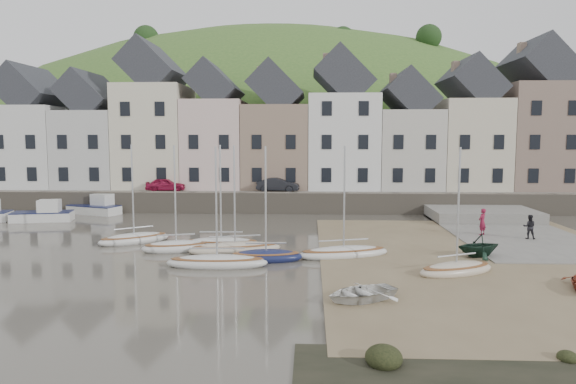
{
  "coord_description": "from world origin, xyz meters",
  "views": [
    {
      "loc": [
        1.47,
        -28.21,
        6.6
      ],
      "look_at": [
        0.0,
        6.0,
        3.0
      ],
      "focal_mm": 33.07,
      "sensor_mm": 36.0,
      "label": 1
    }
  ],
  "objects_px": {
    "rowboat_white": "(361,292)",
    "person_dark": "(529,227)",
    "sailboat_0": "(134,239)",
    "person_red": "(482,222)",
    "car_right": "(278,185)",
    "car_left": "(166,185)",
    "rowboat_green": "(478,245)"
  },
  "relations": [
    {
      "from": "rowboat_white",
      "to": "person_dark",
      "type": "height_order",
      "value": "person_dark"
    },
    {
      "from": "sailboat_0",
      "to": "person_dark",
      "type": "distance_m",
      "value": 24.93
    },
    {
      "from": "sailboat_0",
      "to": "person_red",
      "type": "height_order",
      "value": "sailboat_0"
    },
    {
      "from": "rowboat_white",
      "to": "person_dark",
      "type": "distance_m",
      "value": 17.61
    },
    {
      "from": "sailboat_0",
      "to": "car_right",
      "type": "relative_size",
      "value": 1.65
    },
    {
      "from": "sailboat_0",
      "to": "car_right",
      "type": "height_order",
      "value": "sailboat_0"
    },
    {
      "from": "sailboat_0",
      "to": "car_left",
      "type": "distance_m",
      "value": 15.94
    },
    {
      "from": "person_red",
      "to": "person_dark",
      "type": "xyz_separation_m",
      "value": [
        2.55,
        -1.26,
        -0.11
      ]
    },
    {
      "from": "rowboat_green",
      "to": "person_dark",
      "type": "relative_size",
      "value": 1.6
    },
    {
      "from": "rowboat_green",
      "to": "person_red",
      "type": "xyz_separation_m",
      "value": [
        2.19,
        6.29,
        0.29
      ]
    },
    {
      "from": "sailboat_0",
      "to": "car_left",
      "type": "bearing_deg",
      "value": 98.33
    },
    {
      "from": "sailboat_0",
      "to": "car_right",
      "type": "bearing_deg",
      "value": 62.88
    },
    {
      "from": "rowboat_green",
      "to": "car_left",
      "type": "xyz_separation_m",
      "value": [
        -22.41,
        18.94,
        1.5
      ]
    },
    {
      "from": "sailboat_0",
      "to": "person_dark",
      "type": "xyz_separation_m",
      "value": [
        24.86,
        1.74,
        0.63
      ]
    },
    {
      "from": "sailboat_0",
      "to": "person_red",
      "type": "relative_size",
      "value": 3.6
    },
    {
      "from": "rowboat_green",
      "to": "person_dark",
      "type": "height_order",
      "value": "person_dark"
    },
    {
      "from": "rowboat_white",
      "to": "person_red",
      "type": "xyz_separation_m",
      "value": [
        9.3,
        14.27,
        0.62
      ]
    },
    {
      "from": "rowboat_white",
      "to": "rowboat_green",
      "type": "xyz_separation_m",
      "value": [
        7.11,
        7.98,
        0.33
      ]
    },
    {
      "from": "car_right",
      "to": "person_dark",
      "type": "bearing_deg",
      "value": -124.61
    },
    {
      "from": "sailboat_0",
      "to": "car_left",
      "type": "xyz_separation_m",
      "value": [
        -2.29,
        15.65,
        1.94
      ]
    },
    {
      "from": "rowboat_green",
      "to": "person_red",
      "type": "height_order",
      "value": "person_red"
    },
    {
      "from": "rowboat_white",
      "to": "rowboat_green",
      "type": "height_order",
      "value": "rowboat_green"
    },
    {
      "from": "person_dark",
      "to": "car_right",
      "type": "distance_m",
      "value": 21.89
    },
    {
      "from": "car_left",
      "to": "person_red",
      "type": "bearing_deg",
      "value": -126.27
    },
    {
      "from": "person_dark",
      "to": "rowboat_green",
      "type": "bearing_deg",
      "value": 63.17
    },
    {
      "from": "person_red",
      "to": "rowboat_green",
      "type": "bearing_deg",
      "value": 25.83
    },
    {
      "from": "sailboat_0",
      "to": "person_dark",
      "type": "height_order",
      "value": "sailboat_0"
    },
    {
      "from": "rowboat_white",
      "to": "car_right",
      "type": "relative_size",
      "value": 0.8
    },
    {
      "from": "person_dark",
      "to": "car_right",
      "type": "height_order",
      "value": "car_right"
    },
    {
      "from": "rowboat_white",
      "to": "car_left",
      "type": "bearing_deg",
      "value": 179.92
    },
    {
      "from": "sailboat_0",
      "to": "car_right",
      "type": "xyz_separation_m",
      "value": [
        8.02,
        15.65,
        1.97
      ]
    },
    {
      "from": "car_left",
      "to": "rowboat_green",
      "type": "bearing_deg",
      "value": -139.26
    }
  ]
}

